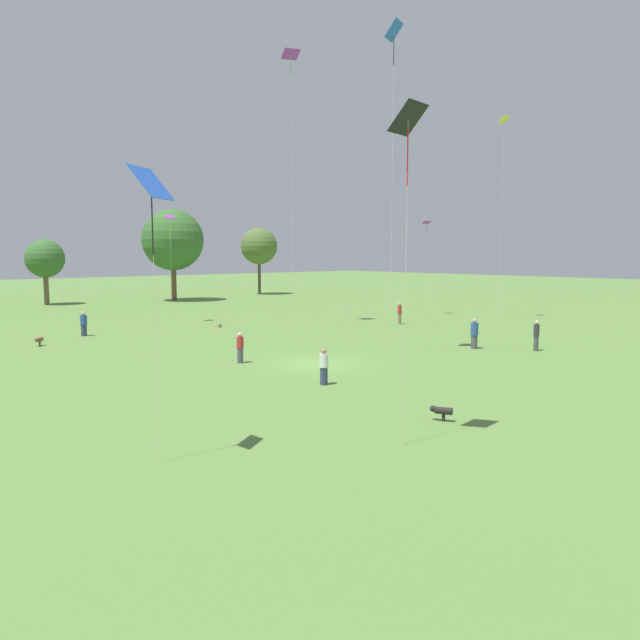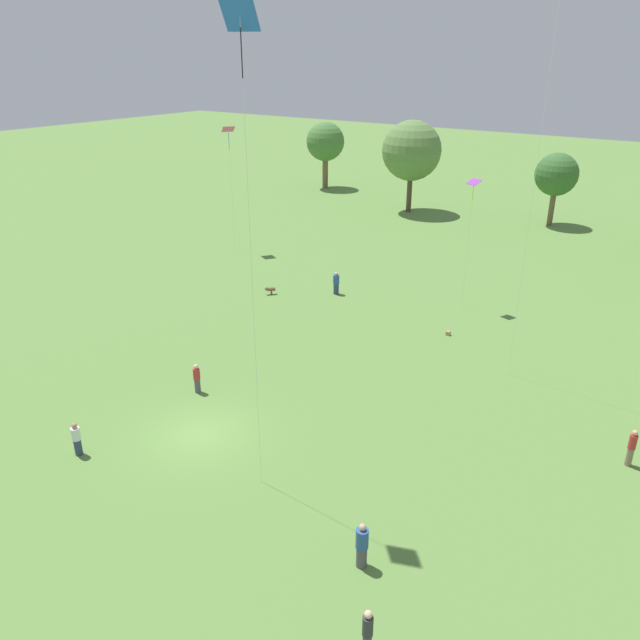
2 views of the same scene
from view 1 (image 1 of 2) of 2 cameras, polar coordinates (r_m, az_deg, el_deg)
The scene contains 21 objects.
ground_plane at distance 32.28m, azimuth -0.34°, elevation -3.99°, with size 240.00×240.00×0.00m, color #5B843D.
tree_2 at distance 74.80m, azimuth -23.85°, elevation 5.14°, with size 4.19×4.19×7.18m.
tree_3 at distance 76.28m, azimuth -13.31°, elevation 7.13°, with size 7.24×7.24×10.85m.
tree_4 at distance 86.35m, azimuth -5.59°, elevation 6.73°, with size 5.01×5.01×9.13m.
person_0 at distance 38.35m, azimuth 19.17°, elevation -1.33°, with size 0.40×0.40×1.79m.
person_1 at distance 50.16m, azimuth 7.29°, elevation 0.62°, with size 0.45×0.45×1.75m.
person_2 at distance 38.20m, azimuth 13.93°, elevation -1.25°, with size 0.57×0.57×1.80m.
person_3 at distance 26.99m, azimuth 0.36°, elevation -4.30°, with size 0.47×0.47×1.60m.
person_4 at distance 45.74m, azimuth -20.80°, elevation -0.35°, with size 0.61×0.61×1.69m.
person_5 at distance 32.55m, azimuth -7.31°, elevation -2.52°, with size 0.50×0.50×1.61m.
kite_0 at distance 55.86m, azimuth 16.46°, elevation 15.89°, with size 0.77×0.67×16.87m.
kite_1 at distance 17.13m, azimuth -15.16°, elevation 11.40°, with size 1.34×1.22×7.94m.
kite_2 at distance 18.56m, azimuth 8.05°, elevation 16.96°, with size 1.16×0.88×9.87m.
kite_3 at distance 50.64m, azimuth -2.69°, elevation 22.28°, with size 1.56×1.51×20.79m.
kite_4 at distance 51.91m, azimuth -13.55°, elevation 8.74°, with size 0.90×0.87×8.71m.
kite_5 at distance 57.60m, azimuth 9.73°, elevation 8.38°, with size 0.92×0.91×8.56m.
kite_6 at distance 35.97m, azimuth 6.77°, elevation 23.73°, with size 1.25×1.01×17.74m.
dog_0 at distance 21.76m, azimuth 11.03°, elevation -8.14°, with size 0.50×0.75×0.51m.
dog_1 at distance 41.88m, azimuth -24.32°, elevation -1.66°, with size 0.66×0.69×0.57m.
picnic_bag_0 at distance 58.86m, azimuth 2.25°, elevation 0.77°, with size 0.37×0.42×0.33m.
picnic_bag_1 at distance 48.44m, azimuth -9.18°, elevation -0.51°, with size 0.25×0.27×0.26m.
Camera 1 is at (-21.02, -23.83, 5.69)m, focal length 35.00 mm.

